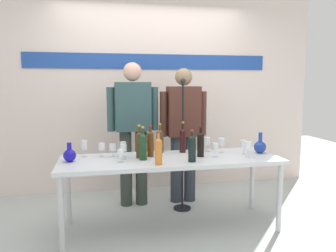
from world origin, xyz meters
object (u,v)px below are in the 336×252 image
object	(u,v)px
wine_bottle_7	(192,148)
microphone_stand	(182,167)
wine_glass_left_5	(113,147)
presenter_left	(133,125)
wine_bottle_4	(150,143)
decanter_blue_left	(70,155)
wine_bottle_3	(160,140)
decanter_blue_right	(260,146)
wine_glass_right_1	(215,147)
wine_bottle_5	(201,144)
wine_glass_left_3	(123,146)
presenter_right	(183,127)
wine_bottle_1	(139,144)
wine_glass_right_2	(244,144)
wine_glass_right_4	(248,146)
wine_glass_right_5	(207,141)
wine_bottle_2	(159,150)
wine_glass_left_1	(123,148)
wine_glass_right_3	(203,141)
wine_glass_right_0	(221,142)
wine_bottle_0	(183,140)
display_table	(171,163)
wine_bottle_6	(143,146)
wine_glass_left_0	(102,147)
wine_glass_left_4	(84,145)

from	to	relation	value
wine_bottle_7	microphone_stand	world-z (taller)	microphone_stand
wine_glass_left_5	microphone_stand	size ratio (longest dim) A/B	0.09
presenter_left	wine_bottle_4	world-z (taller)	presenter_left
decanter_blue_left	wine_bottle_3	world-z (taller)	wine_bottle_3
decanter_blue_left	wine_glass_left_5	bearing A→B (deg)	17.15
decanter_blue_right	presenter_left	world-z (taller)	presenter_left
presenter_left	wine_glass_right_1	world-z (taller)	presenter_left
wine_bottle_3	wine_bottle_5	xyz separation A→B (m)	(0.36, -0.28, 0.00)
decanter_blue_left	wine_glass_left_3	size ratio (longest dim) A/B	1.17
presenter_right	wine_bottle_1	world-z (taller)	presenter_right
wine_glass_left_5	wine_glass_right_1	bearing A→B (deg)	-11.55
wine_glass_right_2	wine_glass_right_4	bearing A→B (deg)	-99.65
microphone_stand	wine_glass_right_5	bearing A→B (deg)	-51.06
decanter_blue_left	wine_glass_right_5	distance (m)	1.42
wine_bottle_3	wine_glass_right_1	distance (m)	0.60
presenter_right	decanter_blue_right	bearing A→B (deg)	-45.85
decanter_blue_left	microphone_stand	size ratio (longest dim) A/B	0.12
wine_bottle_2	wine_glass_right_2	bearing A→B (deg)	14.86
wine_glass_right_1	wine_glass_right_5	bearing A→B (deg)	90.74
wine_glass_right_2	microphone_stand	bearing A→B (deg)	140.55
wine_glass_left_1	wine_glass_left_3	size ratio (longest dim) A/B	0.98
wine_bottle_3	wine_glass_right_3	size ratio (longest dim) A/B	2.07
wine_glass_right_0	wine_glass_right_4	world-z (taller)	wine_glass_right_4
decanter_blue_right	wine_bottle_0	bearing A→B (deg)	166.19
display_table	wine_glass_right_1	size ratio (longest dim) A/B	15.29
wine_glass_left_3	microphone_stand	world-z (taller)	microphone_stand
presenter_left	presenter_right	distance (m)	0.61
wine_bottle_0	wine_glass_right_4	xyz separation A→B (m)	(0.57, -0.36, -0.03)
presenter_left	wine_glass_left_1	world-z (taller)	presenter_left
wine_bottle_2	microphone_stand	world-z (taller)	microphone_stand
wine_bottle_3	wine_glass_left_5	world-z (taller)	wine_bottle_3
wine_glass_right_4	presenter_left	bearing A→B (deg)	141.05
wine_glass_left_5	wine_glass_right_1	xyz separation A→B (m)	(1.01, -0.21, 0.01)
wine_bottle_6	wine_glass_left_1	distance (m)	0.19
wine_bottle_2	wine_glass_right_2	xyz separation A→B (m)	(0.94, 0.25, -0.02)
decanter_blue_left	decanter_blue_right	distance (m)	1.94
wine_bottle_6	wine_glass_right_1	distance (m)	0.72
wine_glass_right_4	wine_glass_left_0	bearing A→B (deg)	167.06
wine_bottle_1	wine_glass_left_4	distance (m)	0.56
wine_bottle_2	wine_glass_left_0	world-z (taller)	wine_bottle_2
wine_glass_left_1	wine_bottle_1	bearing A→B (deg)	15.57
wine_bottle_2	wine_glass_right_4	bearing A→B (deg)	6.58
presenter_left	wine_glass_right_1	xyz separation A→B (m)	(0.75, -0.77, -0.15)
decanter_blue_left	wine_glass_left_4	world-z (taller)	decanter_blue_left
display_table	microphone_stand	size ratio (longest dim) A/B	1.43
wine_bottle_6	microphone_stand	size ratio (longest dim) A/B	0.21
wine_bottle_5	microphone_stand	xyz separation A→B (m)	(-0.07, 0.46, -0.35)
wine_bottle_5	wine_bottle_6	size ratio (longest dim) A/B	0.94
presenter_left	wine_glass_right_2	distance (m)	1.30
wine_bottle_1	wine_bottle_6	bearing A→B (deg)	-75.68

